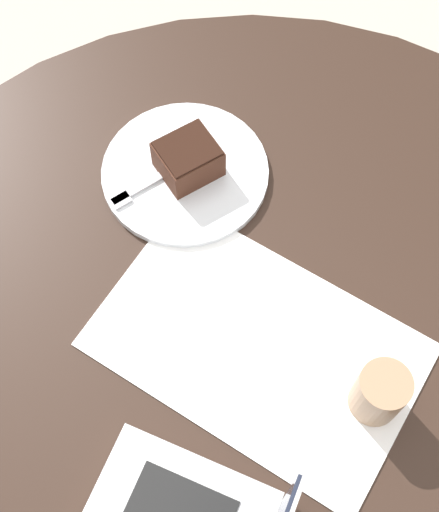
% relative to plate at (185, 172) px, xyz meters
% --- Properties ---
extents(ground_plane, '(12.00, 12.00, 0.00)m').
position_rel_plate_xyz_m(ground_plane, '(-0.29, 0.14, -0.71)').
color(ground_plane, '#B7AD9E').
extents(dining_table, '(1.25, 1.25, 0.71)m').
position_rel_plate_xyz_m(dining_table, '(-0.29, 0.14, -0.15)').
color(dining_table, black).
rests_on(dining_table, ground_plane).
extents(paper_document, '(0.47, 0.35, 0.00)m').
position_rel_plate_xyz_m(paper_document, '(-0.26, 0.12, -0.00)').
color(paper_document, white).
rests_on(paper_document, dining_table).
extents(plate, '(0.25, 0.25, 0.01)m').
position_rel_plate_xyz_m(plate, '(0.00, 0.00, 0.00)').
color(plate, silver).
rests_on(plate, dining_table).
extents(cake_slice, '(0.09, 0.10, 0.06)m').
position_rel_plate_xyz_m(cake_slice, '(-0.00, -0.01, 0.03)').
color(cake_slice, '#472619').
rests_on(cake_slice, plate).
extents(fork, '(0.05, 0.17, 0.00)m').
position_rel_plate_xyz_m(fork, '(0.02, 0.05, 0.01)').
color(fork, silver).
rests_on(fork, plate).
extents(coffee_glass, '(0.06, 0.06, 0.09)m').
position_rel_plate_xyz_m(coffee_glass, '(-0.42, 0.07, 0.04)').
color(coffee_glass, '#997556').
rests_on(coffee_glass, dining_table).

